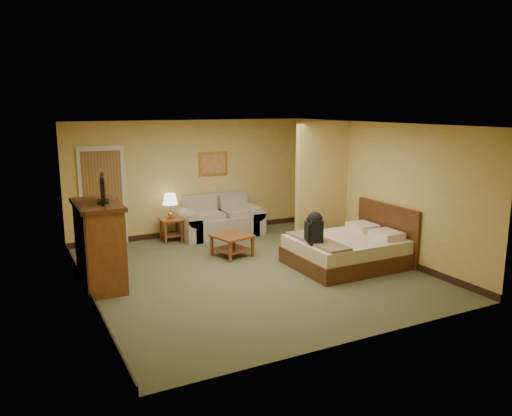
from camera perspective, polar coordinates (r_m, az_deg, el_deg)
floor at (r=8.97m, az=-0.77°, el=-7.29°), size 6.00×6.00×0.00m
ceiling at (r=8.49m, az=-0.82°, el=9.55°), size 6.00×6.00×0.00m
back_wall at (r=11.37m, az=-7.50°, el=3.39°), size 5.50×0.02×2.60m
left_wall at (r=7.85m, az=-19.12°, el=-0.84°), size 0.02×6.00×2.60m
right_wall at (r=10.14m, az=13.30°, el=2.18°), size 0.02×6.00×2.60m
partition at (r=10.50m, az=7.54°, el=2.71°), size 1.20×0.15×2.60m
door at (r=10.90m, az=-17.10°, el=1.19°), size 0.94×0.16×2.10m
baseboard at (r=11.60m, az=-7.32°, el=-2.68°), size 5.50×0.02×0.12m
loveseat at (r=11.36m, az=-4.04°, el=-1.65°), size 1.86×0.86×0.94m
side_table at (r=11.04m, az=-9.69°, el=-2.07°), size 0.45×0.45×0.49m
table_lamp at (r=10.92m, az=-9.80°, el=0.93°), size 0.34×0.34×0.56m
coffee_table at (r=9.80m, az=-2.74°, el=-3.79°), size 0.81×0.81×0.43m
wall_picture at (r=11.50m, az=-4.91°, el=5.05°), size 0.69×0.04×0.54m
dresser at (r=8.46m, az=-17.45°, el=-4.02°), size 0.69×1.31×1.40m
tv at (r=8.29m, az=-17.14°, el=2.04°), size 0.23×0.71×0.43m
bed at (r=9.42m, az=10.57°, el=-4.70°), size 1.97×1.66×1.08m
backpack at (r=8.77m, az=6.73°, el=-2.17°), size 0.30×0.38×0.57m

